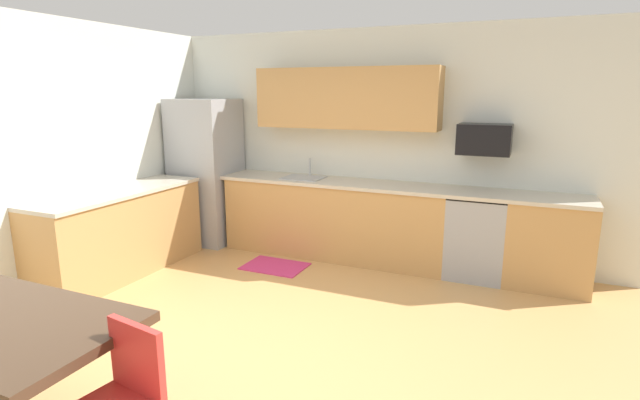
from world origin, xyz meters
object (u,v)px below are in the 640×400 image
at_px(dining_table, 6,331).
at_px(chair_near_table, 121,397).
at_px(refrigerator, 206,171).
at_px(oven_range, 476,236).
at_px(microwave, 484,139).

bearing_deg(dining_table, chair_near_table, -0.73).
distance_m(refrigerator, dining_table, 3.91).
height_order(oven_range, microwave, microwave).
distance_m(microwave, dining_table, 4.46).
height_order(refrigerator, chair_near_table, refrigerator).
bearing_deg(microwave, chair_near_table, -108.33).
xyz_separation_m(oven_range, microwave, (0.00, 0.10, 1.03)).
distance_m(dining_table, chair_near_table, 0.86).
xyz_separation_m(refrigerator, microwave, (3.46, 0.18, 0.54)).
bearing_deg(oven_range, microwave, 90.00).
bearing_deg(chair_near_table, microwave, 71.67).
xyz_separation_m(oven_range, chair_near_table, (-1.28, -3.76, 0.05)).
bearing_deg(dining_table, refrigerator, 110.10).
bearing_deg(microwave, oven_range, -90.00).
bearing_deg(refrigerator, chair_near_table, -59.32).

